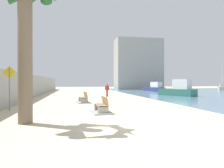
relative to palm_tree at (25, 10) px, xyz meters
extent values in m
plane|color=beige|center=(4.53, 16.72, -5.05)|extent=(120.00, 120.00, 0.00)
cube|color=#9E9E99|center=(-2.97, 16.72, -3.69)|extent=(0.80, 64.00, 2.72)
cylinder|color=#7A6651|center=(-0.01, -0.03, -2.10)|extent=(0.63, 0.63, 5.90)
cube|color=#9E9E99|center=(3.77, 2.06, -4.80)|extent=(0.61, 0.23, 0.50)
cube|color=#9E9E99|center=(3.70, 3.46, -4.80)|extent=(0.61, 0.23, 0.50)
cube|color=#997047|center=(3.73, 2.76, -4.60)|extent=(0.58, 1.62, 0.06)
cube|color=#997047|center=(3.96, 2.77, -4.32)|extent=(0.24, 1.61, 0.50)
cube|color=#9E9E99|center=(3.73, 2.76, -5.01)|extent=(1.20, 2.15, 0.08)
cube|color=#9E9E99|center=(3.01, 8.73, -4.80)|extent=(0.62, 0.27, 0.50)
cube|color=#9E9E99|center=(2.86, 10.13, -4.80)|extent=(0.62, 0.27, 0.50)
cube|color=#997047|center=(2.94, 9.43, -4.60)|extent=(0.68, 1.65, 0.06)
cube|color=#997047|center=(3.16, 9.46, -4.32)|extent=(0.34, 1.61, 0.50)
cube|color=#9E9E99|center=(2.94, 9.43, -5.01)|extent=(1.33, 2.21, 0.08)
cylinder|color=#B22D33|center=(6.25, 16.94, -4.65)|extent=(0.12, 0.12, 0.80)
cylinder|color=#B22D33|center=(6.38, 16.95, -4.65)|extent=(0.12, 0.12, 0.80)
cube|color=#B22D33|center=(6.31, 16.95, -3.97)|extent=(0.33, 0.20, 0.57)
sphere|color=brown|center=(6.31, 16.95, -3.55)|extent=(0.22, 0.22, 0.22)
cylinder|color=#B22D33|center=(6.09, 16.93, -3.94)|extent=(0.09, 0.09, 0.51)
cylinder|color=#B22D33|center=(6.53, 16.96, -3.94)|extent=(0.09, 0.09, 0.51)
cube|color=beige|center=(35.94, 34.38, -4.61)|extent=(4.20, 5.37, 0.80)
cube|color=beige|center=(35.51, 33.70, -3.86)|extent=(2.19, 2.58, 0.70)
cylinder|color=silver|center=(36.09, 34.60, -1.37)|extent=(0.12, 0.12, 5.68)
cube|color=#337060|center=(15.83, 16.84, -4.56)|extent=(3.84, 5.19, 0.90)
cube|color=white|center=(16.18, 16.18, -3.46)|extent=(2.07, 2.49, 1.29)
cube|color=navy|center=(18.12, 31.42, -4.61)|extent=(2.48, 6.73, 0.80)
cube|color=white|center=(18.27, 30.45, -3.67)|extent=(1.48, 3.02, 1.06)
cylinder|color=slate|center=(-2.00, 4.82, -3.66)|extent=(0.08, 0.08, 2.78)
cube|color=yellow|center=(-2.00, 4.82, -2.57)|extent=(0.85, 0.03, 0.85)
cube|color=#9E9E99|center=(18.91, 44.72, 1.50)|extent=(12.00, 6.00, 13.11)
camera|label=1|loc=(2.10, -10.13, -3.22)|focal=34.60mm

